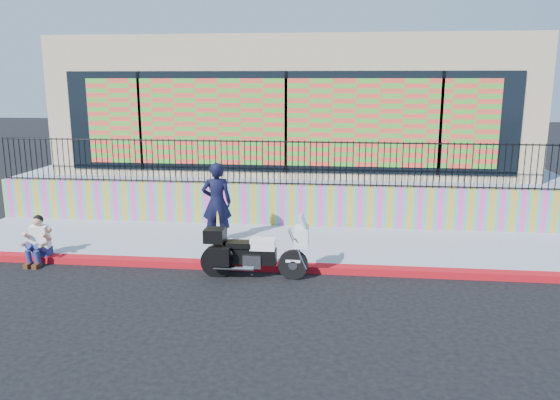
# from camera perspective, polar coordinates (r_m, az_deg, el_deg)

# --- Properties ---
(ground) EXTENTS (90.00, 90.00, 0.00)m
(ground) POSITION_cam_1_polar(r_m,az_deg,el_deg) (11.87, -1.43, -7.31)
(ground) COLOR black
(ground) RESTS_ON ground
(red_curb) EXTENTS (16.00, 0.30, 0.15)m
(red_curb) POSITION_cam_1_polar(r_m,az_deg,el_deg) (11.84, -1.43, -6.97)
(red_curb) COLOR #AE0C1E
(red_curb) RESTS_ON ground
(sidewalk) EXTENTS (16.00, 3.00, 0.15)m
(sidewalk) POSITION_cam_1_polar(r_m,az_deg,el_deg) (13.39, -0.47, -4.64)
(sidewalk) COLOR #939EB1
(sidewalk) RESTS_ON ground
(mural_wall) EXTENTS (16.00, 0.20, 1.10)m
(mural_wall) POSITION_cam_1_polar(r_m,az_deg,el_deg) (14.77, 0.26, -0.51)
(mural_wall) COLOR #F841AA
(mural_wall) RESTS_ON sidewalk
(metal_fence) EXTENTS (15.80, 0.04, 1.20)m
(metal_fence) POSITION_cam_1_polar(r_m,az_deg,el_deg) (14.55, 0.27, 3.91)
(metal_fence) COLOR black
(metal_fence) RESTS_ON mural_wall
(elevated_platform) EXTENTS (16.00, 10.00, 1.25)m
(elevated_platform) POSITION_cam_1_polar(r_m,az_deg,el_deg) (19.76, 1.84, 2.58)
(elevated_platform) COLOR #939EB1
(elevated_platform) RESTS_ON ground
(storefront_building) EXTENTS (14.00, 8.06, 4.00)m
(storefront_building) POSITION_cam_1_polar(r_m,az_deg,el_deg) (19.27, 1.85, 10.17)
(storefront_building) COLOR tan
(storefront_building) RESTS_ON elevated_platform
(police_motorcycle) EXTENTS (2.19, 0.73, 1.37)m
(police_motorcycle) POSITION_cam_1_polar(r_m,az_deg,el_deg) (11.27, -2.85, -5.33)
(police_motorcycle) COLOR black
(police_motorcycle) RESTS_ON ground
(police_officer) EXTENTS (0.79, 0.61, 1.95)m
(police_officer) POSITION_cam_1_polar(r_m,az_deg,el_deg) (13.20, -6.62, -0.26)
(police_officer) COLOR black
(police_officer) RESTS_ON sidewalk
(seated_man) EXTENTS (0.54, 0.71, 1.06)m
(seated_man) POSITION_cam_1_polar(r_m,az_deg,el_deg) (13.24, -24.05, -4.27)
(seated_man) COLOR navy
(seated_man) RESTS_ON ground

